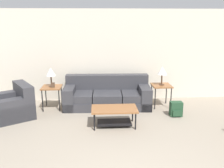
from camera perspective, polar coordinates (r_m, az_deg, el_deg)
The scene contains 10 objects.
wall_back at distance 7.23m, azimuth 0.58°, elevation 6.53°, with size 9.05×0.06×2.60m.
couch at distance 6.79m, azimuth -1.10°, elevation -2.72°, with size 2.31×1.03×0.82m.
armchair at distance 6.48m, azimuth -22.22°, elevation -4.80°, with size 1.37×1.35×0.80m.
coffee_table at distance 5.54m, azimuth 0.53°, elevation -6.58°, with size 1.00×0.57×0.41m.
side_table_left at distance 6.73m, azimuth -13.61°, elevation -1.11°, with size 0.50×0.53×0.60m.
side_table_right at distance 6.84m, azimuth 11.21°, elevation -0.72°, with size 0.50×0.53×0.60m.
table_lamp_left at distance 6.62m, azimuth -13.83°, elevation 2.59°, with size 0.26×0.26×0.50m.
table_lamp_right at distance 6.74m, azimuth 11.40°, elevation 2.92°, with size 0.26×0.26×0.50m.
backpack at distance 6.34m, azimuth 14.42°, elevation -5.59°, with size 0.29×0.27×0.36m.
picture_frame at distance 6.61m, azimuth -13.39°, elevation -0.22°, with size 0.10×0.04×0.13m.
Camera 1 is at (-0.51, -2.50, 2.30)m, focal length 40.00 mm.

